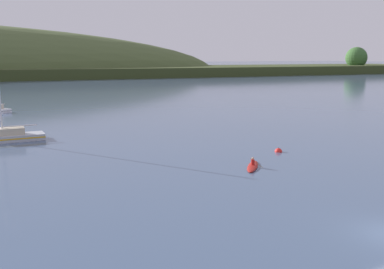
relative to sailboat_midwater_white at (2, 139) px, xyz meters
The scene contains 3 objects.
sailboat_midwater_white is the anchor object (origin of this frame).
canoe_with_paddler 29.79m from the sailboat_midwater_white, 52.42° to the right, with size 3.53×3.76×1.02m.
mooring_buoy_midchannel 31.31m from the sailboat_midwater_white, 38.95° to the right, with size 0.77×0.77×0.85m.
Camera 1 is at (-20.98, -14.74, 9.71)m, focal length 41.61 mm.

